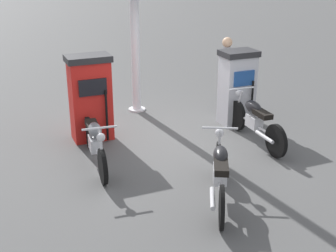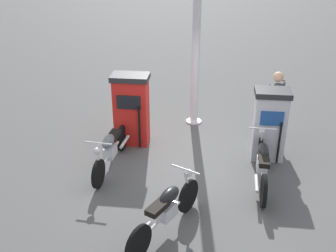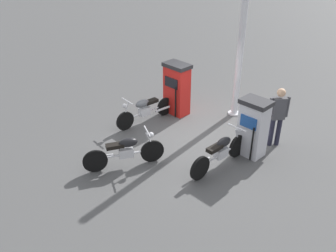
# 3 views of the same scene
# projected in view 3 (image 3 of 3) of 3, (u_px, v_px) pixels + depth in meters

# --- Properties ---
(ground_plane) EXTENTS (120.00, 120.00, 0.00)m
(ground_plane) POSITION_uv_depth(u_px,v_px,m) (195.00, 137.00, 10.55)
(ground_plane) COLOR #4C4C4C
(fuel_pump_near) EXTENTS (0.63, 0.90, 1.70)m
(fuel_pump_near) POSITION_uv_depth(u_px,v_px,m) (177.00, 89.00, 11.51)
(fuel_pump_near) COLOR red
(fuel_pump_near) RESTS_ON ground
(fuel_pump_far) EXTENTS (0.62, 0.80, 1.60)m
(fuel_pump_far) POSITION_uv_depth(u_px,v_px,m) (253.00, 128.00, 9.41)
(fuel_pump_far) COLOR silver
(fuel_pump_far) RESTS_ON ground
(motorcycle_near_pump) EXTENTS (2.13, 0.56, 0.93)m
(motorcycle_near_pump) POSITION_uv_depth(u_px,v_px,m) (145.00, 110.00, 11.14)
(motorcycle_near_pump) COLOR black
(motorcycle_near_pump) RESTS_ON ground
(motorcycle_far_pump) EXTENTS (2.08, 0.56, 0.95)m
(motorcycle_far_pump) POSITION_uv_depth(u_px,v_px,m) (221.00, 152.00, 9.07)
(motorcycle_far_pump) COLOR black
(motorcycle_far_pump) RESTS_ON ground
(motorcycle_extra) EXTENTS (1.98, 0.91, 0.95)m
(motorcycle_extra) POSITION_uv_depth(u_px,v_px,m) (125.00, 150.00, 9.08)
(motorcycle_extra) COLOR black
(motorcycle_extra) RESTS_ON ground
(attendant_person) EXTENTS (0.54, 0.37, 1.72)m
(attendant_person) POSITION_uv_depth(u_px,v_px,m) (278.00, 113.00, 9.72)
(attendant_person) COLOR #1E1E2D
(attendant_person) RESTS_ON ground
(canopy_support_pole) EXTENTS (0.40, 0.40, 4.69)m
(canopy_support_pole) POSITION_uv_depth(u_px,v_px,m) (241.00, 46.00, 10.76)
(canopy_support_pole) COLOR silver
(canopy_support_pole) RESTS_ON ground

